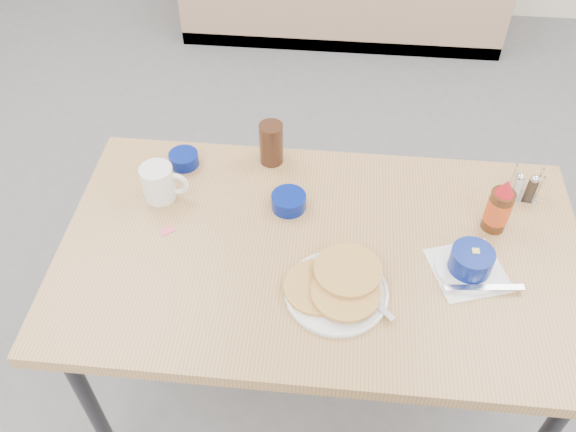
# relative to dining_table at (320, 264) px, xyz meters

# --- Properties ---
(dining_table) EXTENTS (1.40, 0.80, 0.76)m
(dining_table) POSITION_rel_dining_table_xyz_m (0.00, 0.00, 0.00)
(dining_table) COLOR tan
(dining_table) RESTS_ON ground
(pancake_plate) EXTENTS (0.28, 0.26, 0.05)m
(pancake_plate) POSITION_rel_dining_table_xyz_m (0.05, -0.14, 0.08)
(pancake_plate) COLOR white
(pancake_plate) RESTS_ON dining_table
(coffee_mug) EXTENTS (0.14, 0.09, 0.11)m
(coffee_mug) POSITION_rel_dining_table_xyz_m (-0.47, 0.16, 0.12)
(coffee_mug) COLOR white
(coffee_mug) RESTS_ON dining_table
(grits_setting) EXTENTS (0.24, 0.23, 0.08)m
(grits_setting) POSITION_rel_dining_table_xyz_m (0.38, -0.04, 0.09)
(grits_setting) COLOR white
(grits_setting) RESTS_ON dining_table
(creamer_bowl) EXTENTS (0.09, 0.09, 0.04)m
(creamer_bowl) POSITION_rel_dining_table_xyz_m (-0.43, 0.30, 0.08)
(creamer_bowl) COLOR navy
(creamer_bowl) RESTS_ON dining_table
(butter_bowl) EXTENTS (0.10, 0.10, 0.04)m
(butter_bowl) POSITION_rel_dining_table_xyz_m (-0.10, 0.15, 0.08)
(butter_bowl) COLOR navy
(butter_bowl) RESTS_ON dining_table
(amber_tumbler) EXTENTS (0.08, 0.08, 0.14)m
(amber_tumbler) POSITION_rel_dining_table_xyz_m (-0.17, 0.34, 0.13)
(amber_tumbler) COLOR #341B10
(amber_tumbler) RESTS_ON dining_table
(condiment_caddy) EXTENTS (0.09, 0.06, 0.10)m
(condiment_caddy) POSITION_rel_dining_table_xyz_m (0.56, 0.25, 0.10)
(condiment_caddy) COLOR silver
(condiment_caddy) RESTS_ON dining_table
(syrup_bottle) EXTENTS (0.07, 0.07, 0.17)m
(syrup_bottle) POSITION_rel_dining_table_xyz_m (0.47, 0.13, 0.14)
(syrup_bottle) COLOR #47230F
(syrup_bottle) RESTS_ON dining_table
(sugar_wrapper) EXTENTS (0.05, 0.04, 0.00)m
(sugar_wrapper) POSITION_rel_dining_table_xyz_m (-0.42, 0.02, 0.06)
(sugar_wrapper) COLOR #FF5472
(sugar_wrapper) RESTS_ON dining_table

